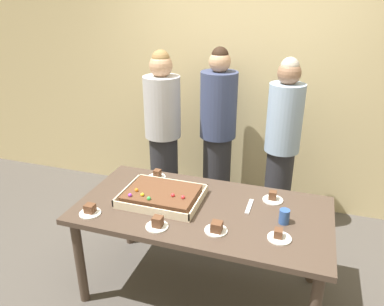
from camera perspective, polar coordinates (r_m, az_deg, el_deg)
The scene contains 15 objects.
ground_plane at distance 3.14m, azimuth 1.43°, elevation -20.22°, with size 12.00×12.00×0.00m, color #4C4742.
interior_back_panel at distance 3.90m, azimuth 8.74°, elevation 13.24°, with size 8.00×0.12×3.00m, color #CCB784.
party_table at distance 2.72m, azimuth 1.58°, elevation -9.99°, with size 1.80×0.91×0.75m.
sheet_cake at distance 2.77m, azimuth -4.67°, elevation -6.54°, with size 0.58×0.45×0.10m.
plated_slice_near_left at distance 2.47m, azimuth -5.36°, elevation -10.81°, with size 0.15×0.15×0.08m.
plated_slice_near_right at distance 2.43m, azimuth 13.25°, elevation -12.35°, with size 0.15×0.15×0.06m.
plated_slice_far_left at distance 2.70m, azimuth -15.44°, elevation -8.56°, with size 0.15×0.15×0.07m.
plated_slice_far_right at distance 2.82m, azimuth 12.33°, elevation -6.77°, with size 0.15×0.15×0.07m.
plated_slice_center_front at distance 2.42m, azimuth 3.79°, elevation -11.50°, with size 0.15×0.15×0.07m.
plated_slice_center_back at distance 3.09m, azimuth -5.43°, elevation -3.46°, with size 0.15×0.15×0.07m.
drink_cup_nearest at distance 2.57m, azimuth 14.04°, elevation -9.46°, with size 0.07×0.07×0.10m, color #2D5199.
cake_server_utensil at distance 2.72m, azimuth 8.82°, elevation -8.12°, with size 0.03×0.20×0.01m, color silver.
person_serving_front at distance 3.50m, azimuth 13.67°, elevation 1.12°, with size 0.32×0.32×1.68m.
person_green_shirt_behind at distance 3.69m, azimuth -4.47°, elevation 2.95°, with size 0.36×0.36×1.70m.
person_striped_tie_right at distance 3.72m, azimuth 3.99°, elevation 3.21°, with size 0.36×0.36×1.72m.
Camera 1 is at (0.65, -2.19, 2.16)m, focal length 34.60 mm.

